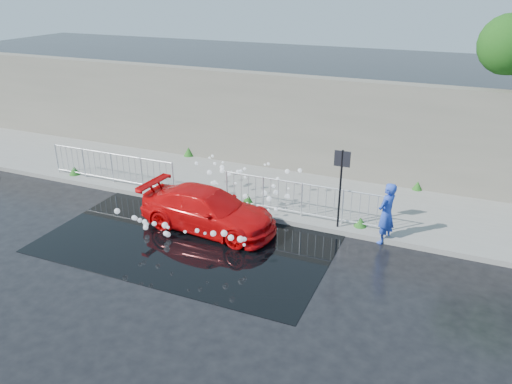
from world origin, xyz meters
TOP-DOWN VIEW (x-y plane):
  - ground at (0.00, 0.00)m, footprint 90.00×90.00m
  - pavement at (0.00, 5.00)m, footprint 30.00×4.00m
  - curb at (0.00, 3.00)m, footprint 30.00×0.25m
  - retaining_wall at (0.00, 7.20)m, footprint 30.00×0.60m
  - puddle at (0.50, 1.00)m, footprint 8.00×5.00m
  - sign_post at (4.20, 3.10)m, footprint 0.45×0.06m
  - railing_left at (-4.00, 3.35)m, footprint 5.05×0.05m
  - railing_right at (3.00, 3.35)m, footprint 5.05×0.05m
  - weeds at (-0.21, 4.51)m, footprint 12.17×3.93m
  - water_spray at (0.73, 2.47)m, footprint 3.68×5.47m
  - red_car at (0.65, 1.79)m, footprint 4.25×1.95m
  - person at (5.55, 3.00)m, footprint 0.65×0.76m

SIDE VIEW (x-z plane):
  - ground at x=0.00m, z-range 0.00..0.00m
  - puddle at x=0.50m, z-range 0.00..0.01m
  - pavement at x=0.00m, z-range 0.00..0.15m
  - curb at x=0.00m, z-range 0.00..0.16m
  - weeds at x=-0.21m, z-range 0.11..0.53m
  - red_car at x=0.65m, z-range 0.00..1.20m
  - water_spray at x=0.73m, z-range 0.14..1.24m
  - railing_left at x=-4.00m, z-range 0.19..1.29m
  - railing_right at x=3.00m, z-range 0.19..1.29m
  - person at x=5.55m, z-range 0.00..1.77m
  - sign_post at x=4.20m, z-range 0.47..2.97m
  - retaining_wall at x=0.00m, z-range 0.15..3.65m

